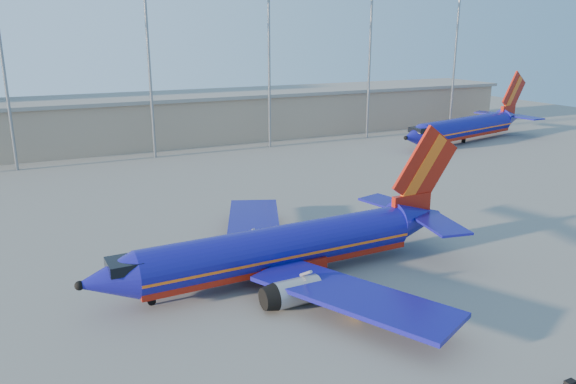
# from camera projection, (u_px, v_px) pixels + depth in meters

# --- Properties ---
(ground) EXTENTS (220.00, 220.00, 0.00)m
(ground) POSITION_uv_depth(u_px,v_px,m) (322.00, 249.00, 51.72)
(ground) COLOR slate
(ground) RESTS_ON ground
(terminal_building) EXTENTS (122.00, 16.00, 8.50)m
(terminal_building) POSITION_uv_depth(u_px,v_px,m) (220.00, 115.00, 104.99)
(terminal_building) COLOR gray
(terminal_building) RESTS_ON ground
(light_mast_row) EXTENTS (101.60, 1.60, 28.65)m
(light_mast_row) POSITION_uv_depth(u_px,v_px,m) (211.00, 43.00, 88.86)
(light_mast_row) COLOR gray
(light_mast_row) RESTS_ON ground
(aircraft_main) EXTENTS (33.70, 32.41, 11.41)m
(aircraft_main) POSITION_uv_depth(u_px,v_px,m) (289.00, 248.00, 45.53)
(aircraft_main) COLOR navy
(aircraft_main) RESTS_ON ground
(aircraft_second) EXTENTS (35.18, 15.97, 12.10)m
(aircraft_second) POSITION_uv_depth(u_px,v_px,m) (468.00, 127.00, 101.19)
(aircraft_second) COLOR navy
(aircraft_second) RESTS_ON ground
(baggage_tug) EXTENTS (2.21, 1.34, 1.59)m
(baggage_tug) POSITION_uv_depth(u_px,v_px,m) (371.00, 305.00, 39.44)
(baggage_tug) COLOR orange
(baggage_tug) RESTS_ON ground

